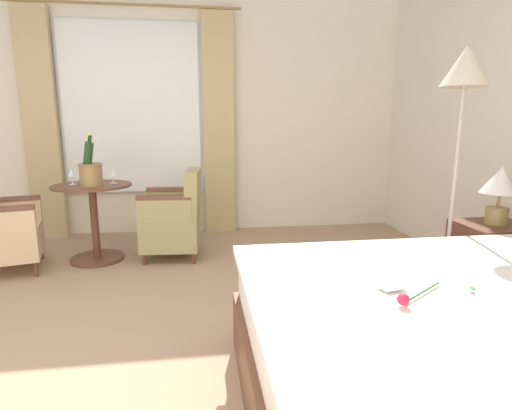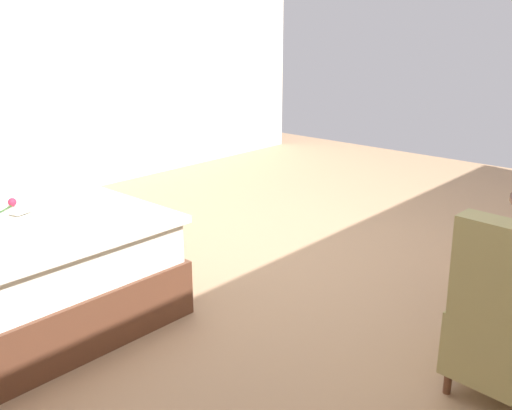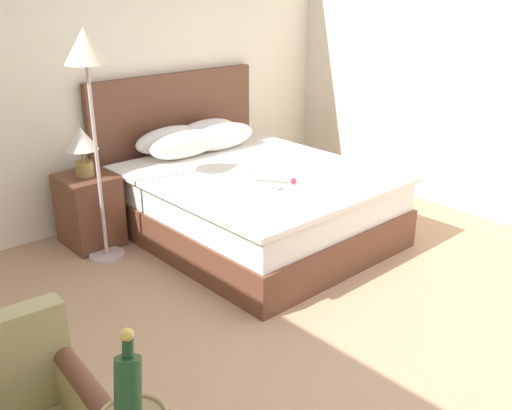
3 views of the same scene
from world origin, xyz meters
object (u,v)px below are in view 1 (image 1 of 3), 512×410
(bedside_lamp, at_px, (500,186))
(champagne_bucket, at_px, (90,171))
(floor_lamp_brass, at_px, (463,93))
(nightstand, at_px, (491,265))
(side_table_round, at_px, (94,218))
(wine_glass_near_bucket, at_px, (113,174))
(armchair_facing_bed, at_px, (1,224))
(armchair_by_window, at_px, (175,219))
(snack_plate, at_px, (91,181))
(wine_glass_near_edge, at_px, (72,173))

(bedside_lamp, bearing_deg, champagne_bucket, -113.77)
(floor_lamp_brass, relative_size, champagne_bucket, 3.75)
(nightstand, relative_size, floor_lamp_brass, 0.34)
(side_table_round, height_order, champagne_bucket, champagne_bucket)
(bedside_lamp, bearing_deg, side_table_round, -114.94)
(wine_glass_near_bucket, bearing_deg, side_table_round, -69.93)
(wine_glass_near_bucket, xyz_separation_m, armchair_facing_bed, (0.27, -0.92, -0.39))
(champagne_bucket, xyz_separation_m, armchair_by_window, (-0.09, 0.73, -0.49))
(side_table_round, bearing_deg, snack_plate, -164.91)
(champagne_bucket, distance_m, wine_glass_near_bucket, 0.23)
(side_table_round, bearing_deg, armchair_by_window, 90.37)
(nightstand, xyz_separation_m, floor_lamp_brass, (-0.04, -0.32, 1.19))
(wine_glass_near_edge, bearing_deg, floor_lamp_brass, 64.18)
(side_table_round, xyz_separation_m, snack_plate, (-0.19, -0.05, 0.33))
(snack_plate, bearing_deg, armchair_facing_bed, -59.94)
(champagne_bucket, relative_size, armchair_by_window, 0.55)
(armchair_by_window, xyz_separation_m, armchair_facing_bed, (0.21, -1.49, 0.05))
(nightstand, bearing_deg, champagne_bucket, -113.77)
(wine_glass_near_bucket, distance_m, armchair_facing_bed, 1.04)
(nightstand, bearing_deg, snack_plate, -117.41)
(floor_lamp_brass, relative_size, wine_glass_near_edge, 11.88)
(nightstand, xyz_separation_m, snack_plate, (-1.61, -3.11, 0.44))
(wine_glass_near_edge, xyz_separation_m, armchair_by_window, (0.02, 0.93, -0.46))
(side_table_round, height_order, armchair_by_window, armchair_by_window)
(champagne_bucket, distance_m, armchair_facing_bed, 0.88)
(nightstand, relative_size, armchair_by_window, 0.70)
(nightstand, xyz_separation_m, armchair_facing_bed, (-1.22, -3.79, 0.13))
(floor_lamp_brass, xyz_separation_m, armchair_by_window, (-1.39, -1.98, -1.11))
(champagne_bucket, relative_size, snack_plate, 2.46)
(floor_lamp_brass, distance_m, wine_glass_near_bucket, 3.01)
(floor_lamp_brass, bearing_deg, armchair_facing_bed, -108.75)
(side_table_round, relative_size, armchair_facing_bed, 0.73)
(bedside_lamp, xyz_separation_m, snack_plate, (-1.61, -3.11, -0.13))
(floor_lamp_brass, xyz_separation_m, champagne_bucket, (-1.30, -2.71, -0.61))
(nightstand, distance_m, wine_glass_near_edge, 3.58)
(nightstand, height_order, bedside_lamp, bedside_lamp)
(champagne_bucket, relative_size, armchair_facing_bed, 0.48)
(nightstand, bearing_deg, armchair_by_window, -121.78)
(side_table_round, relative_size, snack_plate, 3.80)
(floor_lamp_brass, relative_size, armchair_by_window, 2.07)
(snack_plate, distance_m, armchair_facing_bed, 0.85)
(armchair_facing_bed, bearing_deg, floor_lamp_brass, 71.25)
(nightstand, distance_m, champagne_bucket, 3.36)
(wine_glass_near_edge, relative_size, armchair_facing_bed, 0.15)
(floor_lamp_brass, xyz_separation_m, side_table_round, (-1.38, -2.73, -1.07))
(floor_lamp_brass, bearing_deg, wine_glass_near_bucket, -119.61)
(armchair_by_window, bearing_deg, wine_glass_near_bucket, -96.30)
(nightstand, bearing_deg, side_table_round, -114.94)
(wine_glass_near_edge, xyz_separation_m, snack_plate, (-0.16, 0.13, -0.10))
(nightstand, distance_m, snack_plate, 3.53)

